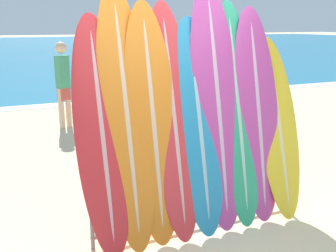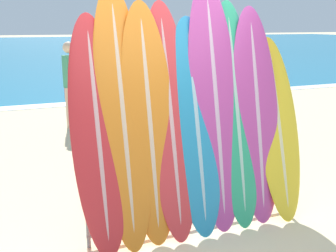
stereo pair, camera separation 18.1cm
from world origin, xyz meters
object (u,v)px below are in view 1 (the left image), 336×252
(person_near_water, at_px, (63,82))
(person_mid_beach, at_px, (130,83))
(surfboard_slot_3, at_px, (174,121))
(surfboard_slot_4, at_px, (199,127))
(surfboard_slot_7, at_px, (257,115))
(surfboard_slot_2, at_px, (153,124))
(person_far_right, at_px, (184,84))
(surfboard_slot_1, at_px, (126,119))
(surfboard_rack, at_px, (198,184))
(surfboard_slot_8, at_px, (278,128))
(surfboard_slot_0, at_px, (102,136))
(surfboard_slot_5, at_px, (217,107))
(person_far_left, at_px, (106,94))
(surfboard_slot_6, at_px, (237,114))

(person_near_water, xyz_separation_m, person_mid_beach, (1.38, -0.30, -0.06))
(surfboard_slot_3, height_order, surfboard_slot_4, surfboard_slot_3)
(surfboard_slot_4, bearing_deg, surfboard_slot_7, 0.35)
(surfboard_slot_2, height_order, person_far_right, surfboard_slot_2)
(surfboard_slot_1, height_order, person_far_right, surfboard_slot_1)
(surfboard_rack, relative_size, surfboard_slot_8, 1.16)
(surfboard_slot_7, height_order, surfboard_slot_8, surfboard_slot_7)
(surfboard_slot_3, bearing_deg, surfboard_slot_0, -178.93)
(person_mid_beach, distance_m, person_far_right, 1.18)
(surfboard_slot_7, bearing_deg, surfboard_slot_5, 176.03)
(surfboard_rack, bearing_deg, person_far_left, 89.24)
(person_mid_beach, bearing_deg, surfboard_slot_4, -24.47)
(surfboard_slot_1, height_order, surfboard_slot_4, surfboard_slot_1)
(surfboard_rack, xyz_separation_m, surfboard_slot_6, (0.50, 0.04, 0.72))
(surfboard_slot_3, relative_size, person_far_left, 1.57)
(surfboard_slot_4, bearing_deg, surfboard_slot_6, 2.58)
(person_far_left, bearing_deg, surfboard_slot_0, -135.48)
(surfboard_slot_7, xyz_separation_m, person_far_left, (-0.70, 3.94, -0.35))
(surfboard_slot_2, xyz_separation_m, surfboard_slot_4, (0.51, -0.01, -0.07))
(surfboard_slot_8, relative_size, person_far_left, 1.33)
(surfboard_slot_3, xyz_separation_m, person_mid_beach, (1.04, 4.59, -0.28))
(surfboard_slot_0, distance_m, surfboard_slot_1, 0.29)
(surfboard_slot_2, relative_size, person_mid_beach, 1.42)
(surfboard_slot_2, relative_size, surfboard_slot_3, 1.00)
(surfboard_slot_4, relative_size, surfboard_slot_7, 0.95)
(surfboard_slot_1, bearing_deg, surfboard_slot_6, -0.93)
(surfboard_slot_5, height_order, person_near_water, surfboard_slot_5)
(surfboard_slot_0, distance_m, surfboard_slot_3, 0.75)
(person_far_right, bearing_deg, surfboard_slot_1, -118.66)
(surfboard_slot_4, distance_m, surfboard_slot_5, 0.31)
(surfboard_slot_4, relative_size, surfboard_slot_6, 0.93)
(surfboard_slot_8, bearing_deg, surfboard_slot_7, 174.88)
(surfboard_slot_0, bearing_deg, surfboard_slot_7, -0.22)
(surfboard_slot_3, height_order, surfboard_slot_8, surfboard_slot_3)
(surfboard_slot_5, xyz_separation_m, surfboard_slot_7, (0.50, -0.03, -0.13))
(surfboard_slot_5, xyz_separation_m, person_far_right, (1.54, 3.98, -0.39))
(surfboard_slot_2, distance_m, surfboard_slot_4, 0.52)
(surfboard_slot_6, bearing_deg, surfboard_slot_8, -4.60)
(surfboard_slot_2, height_order, surfboard_slot_6, surfboard_slot_6)
(surfboard_slot_4, bearing_deg, person_near_water, 97.18)
(surfboard_slot_1, bearing_deg, surfboard_slot_3, -1.98)
(surfboard_rack, height_order, surfboard_slot_8, surfboard_slot_8)
(surfboard_slot_0, bearing_deg, person_far_right, 55.01)
(surfboard_slot_1, distance_m, surfboard_slot_4, 0.79)
(surfboard_slot_3, relative_size, person_mid_beach, 1.42)
(surfboard_rack, distance_m, surfboard_slot_6, 0.87)
(surfboard_slot_3, height_order, surfboard_slot_7, surfboard_slot_3)
(surfboard_slot_6, bearing_deg, surfboard_slot_7, -4.01)
(surfboard_rack, bearing_deg, surfboard_slot_3, 170.11)
(surfboard_slot_3, xyz_separation_m, surfboard_slot_7, (1.02, -0.02, -0.02))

